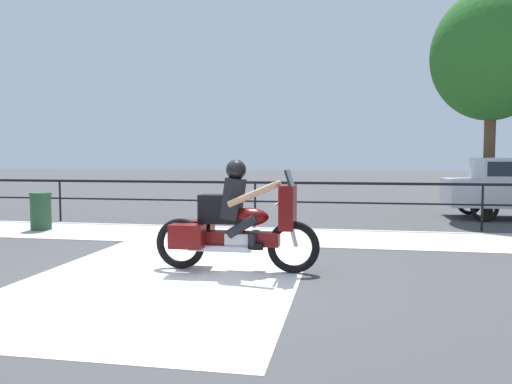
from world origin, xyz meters
name	(u,v)px	position (x,y,z in m)	size (l,w,h in m)	color
ground_plane	(193,272)	(0.00, 0.00, 0.00)	(120.00, 120.00, 0.00)	#424244
sidewalk_band	(242,235)	(0.00, 3.40, 0.01)	(44.00, 2.40, 0.01)	#B7B2A8
crosswalk_band	(171,274)	(-0.26, -0.20, 0.00)	(3.63, 6.00, 0.01)	silver
fence_railing	(255,191)	(0.00, 4.91, 0.84)	(36.00, 0.05, 1.06)	black
motorcycle	(235,222)	(0.58, 0.16, 0.70)	(2.40, 0.76, 1.60)	black
trash_bin	(41,211)	(-4.60, 3.33, 0.43)	(0.47, 0.47, 0.84)	#284C2D
tree_behind_sign	(492,55)	(5.99, 7.87, 4.40)	(3.23, 3.23, 6.19)	brown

